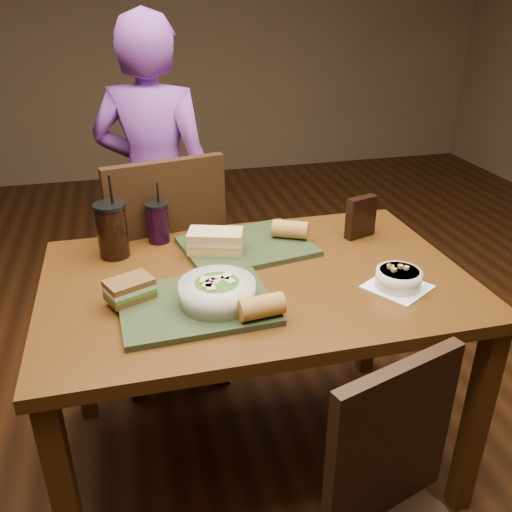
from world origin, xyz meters
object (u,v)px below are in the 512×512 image
Objects in this scene: diner at (156,186)px; sandwich_near at (130,289)px; salad_bowl at (217,291)px; baguette_far at (290,229)px; tray_far at (247,246)px; sandwich_far at (216,241)px; baguette_near at (261,307)px; chip_bag at (361,217)px; tray_near at (196,305)px; soup_bowl at (398,278)px; cup_cola at (112,230)px; cup_berry at (158,222)px; dining_table at (256,301)px; chair_far at (169,263)px.

sandwich_near is (-0.16, -1.03, 0.05)m from diner.
salad_bowl is 1.72× the size of baguette_far.
sandwich_far is (-0.11, -0.03, 0.04)m from tray_far.
chip_bag reaches higher than baguette_near.
sandwich_far reaches higher than tray_near.
tray_near is at bearing 167.07° from salad_bowl.
cup_cola is (-0.81, 0.43, 0.06)m from soup_bowl.
sandwich_far reaches higher than tray_far.
soup_bowl is at bearing -3.19° from tray_near.
salad_bowl reaches higher than sandwich_near.
tray_far is 1.90× the size of cup_berry.
baguette_near is (-0.44, -0.08, 0.02)m from soup_bowl.
dining_table is 0.26m from salad_bowl.
baguette_near is at bearing -36.65° from tray_near.
sandwich_far is at bearing 95.81° from baguette_near.
cup_cola is (-0.42, 0.26, 0.18)m from dining_table.
chair_far is at bearing 131.81° from soup_bowl.
cup_cola reaches higher than dining_table.
sandwich_near is at bearing -179.57° from chip_bag.
baguette_near is 0.99× the size of baguette_far.
chip_bag is at bearing -25.81° from chair_far.
cup_cola reaches higher than tray_far.
diner reaches higher than salad_bowl.
sandwich_far is 0.34m from cup_cola.
salad_bowl is (0.06, -0.01, 0.04)m from tray_near.
diner is 6.77× the size of cup_berry.
cup_berry reaches higher than sandwich_far.
sandwich_far is 1.33× the size of chip_bag.
soup_bowl is at bearing -60.99° from baguette_far.
salad_bowl is at bearing 115.03° from diner.
tray_far is at bearing 64.62° from salad_bowl.
tray_far is 1.98× the size of salad_bowl.
diner is at bearing 118.92° from soup_bowl.
baguette_near reaches higher than sandwich_near.
diner is 5.25× the size of cup_cola.
baguette_near is at bearing -98.60° from tray_far.
baguette_near is at bearing -154.85° from chip_bag.
chair_far is 6.80× the size of chip_bag.
sandwich_far is 0.53m from chip_bag.
diner is 0.73m from cup_cola.
dining_table is at bearing -61.70° from sandwich_far.
baguette_near is at bearing -84.19° from sandwich_far.
soup_bowl reaches higher than dining_table.
chair_far reaches higher than baguette_far.
chip_bag is at bearing 43.23° from baguette_near.
soup_bowl is at bearing -27.67° from cup_cola.
diner reaches higher than tray_near.
chair_far is 4.61× the size of cup_berry.
baguette_far is at bearing 64.14° from baguette_near.
tray_near is (0.02, -0.66, 0.19)m from chair_far.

